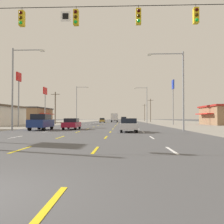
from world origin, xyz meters
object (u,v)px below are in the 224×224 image
at_px(box_truck_center_turn_farther, 114,117).
at_px(pole_sign_left_row_2, 45,95).
at_px(sedan_inner_right_nearest, 129,125).
at_px(streetlight_right_row_0, 179,84).
at_px(streetlight_left_row_0, 16,83).
at_px(hatchback_inner_left_midfar, 102,120).
at_px(streetlight_left_row_1, 78,102).
at_px(pole_sign_left_row_1, 19,87).
at_px(suv_inner_right_far, 124,119).
at_px(pole_sign_right_row_1, 173,91).
at_px(streetlight_right_row_1, 146,103).
at_px(sedan_inner_left_mid, 72,124).
at_px(suv_far_left_near, 41,122).

height_order(box_truck_center_turn_farther, pole_sign_left_row_2, pole_sign_left_row_2).
height_order(sedan_inner_right_nearest, pole_sign_left_row_2, pole_sign_left_row_2).
bearing_deg(streetlight_right_row_0, streetlight_left_row_0, -180.00).
height_order(box_truck_center_turn_farther, streetlight_left_row_0, streetlight_left_row_0).
xyz_separation_m(box_truck_center_turn_farther, streetlight_right_row_0, (9.48, -62.56, 3.59)).
distance_m(hatchback_inner_left_midfar, streetlight_left_row_1, 14.66).
bearing_deg(pole_sign_left_row_2, pole_sign_left_row_1, -84.51).
height_order(suv_inner_right_far, pole_sign_right_row_1, pole_sign_right_row_1).
distance_m(box_truck_center_turn_farther, streetlight_right_row_0, 63.37).
distance_m(streetlight_left_row_0, streetlight_right_row_1, 46.43).
relative_size(sedan_inner_left_mid, streetlight_right_row_0, 0.48).
xyz_separation_m(suv_inner_right_far, pole_sign_right_row_1, (11.04, -34.60, 6.58)).
bearing_deg(sedan_inner_right_nearest, streetlight_right_row_1, 82.18).
xyz_separation_m(suv_far_left_near, pole_sign_left_row_2, (-9.70, 32.48, 6.37)).
xyz_separation_m(pole_sign_left_row_1, pole_sign_right_row_1, (29.43, 15.34, 0.77)).
height_order(suv_far_left_near, suv_inner_right_far, same).
relative_size(hatchback_inner_left_midfar, box_truck_center_turn_farther, 0.54).
distance_m(sedan_inner_right_nearest, pole_sign_right_row_1, 33.10).
xyz_separation_m(hatchback_inner_left_midfar, pole_sign_left_row_1, (-11.14, -41.61, 6.05)).
bearing_deg(streetlight_right_row_0, box_truck_center_turn_farther, 98.61).
bearing_deg(sedan_inner_right_nearest, hatchback_inner_left_midfar, 97.33).
bearing_deg(suv_far_left_near, hatchback_inner_left_midfar, 86.24).
bearing_deg(pole_sign_left_row_2, streetlight_left_row_0, -78.29).
xyz_separation_m(suv_far_left_near, streetlight_right_row_1, (16.89, 40.71, 4.93)).
bearing_deg(suv_inner_right_far, box_truck_center_turn_farther, -179.45).
relative_size(suv_inner_right_far, pole_sign_left_row_1, 0.53).
bearing_deg(box_truck_center_turn_farther, sedan_inner_right_nearest, -86.94).
distance_m(suv_far_left_near, pole_sign_left_row_1, 14.81).
xyz_separation_m(sedan_inner_left_mid, suv_inner_right_far, (7.28, 59.31, 0.27)).
bearing_deg(streetlight_right_row_1, streetlight_left_row_1, 180.00).
height_order(streetlight_right_row_0, streetlight_right_row_1, streetlight_right_row_1).
distance_m(hatchback_inner_left_midfar, pole_sign_left_row_1, 43.50).
distance_m(suv_far_left_near, streetlight_left_row_1, 41.12).
relative_size(suv_inner_right_far, streetlight_left_row_0, 0.49).
xyz_separation_m(streetlight_left_row_0, streetlight_right_row_0, (19.45, 0.00, -0.29)).
bearing_deg(sedan_inner_left_mid, pole_sign_left_row_1, 139.88).
relative_size(box_truck_center_turn_farther, pole_sign_left_row_1, 0.77).
bearing_deg(streetlight_left_row_1, streetlight_right_row_0, -65.12).
bearing_deg(pole_sign_right_row_1, streetlight_left_row_0, -131.13).
bearing_deg(hatchback_inner_left_midfar, sedan_inner_right_nearest, -82.67).
relative_size(suv_far_left_near, streetlight_right_row_0, 0.53).
height_order(suv_far_left_near, box_truck_center_turn_farther, box_truck_center_turn_farther).
height_order(box_truck_center_turn_farther, streetlight_right_row_0, streetlight_right_row_0).
distance_m(suv_inner_right_far, pole_sign_left_row_1, 53.53).
distance_m(pole_sign_left_row_2, pole_sign_right_row_1, 32.02).
bearing_deg(pole_sign_left_row_2, suv_inner_right_far, 54.57).
bearing_deg(streetlight_right_row_1, box_truck_center_turn_farther, 115.13).
bearing_deg(pole_sign_left_row_2, streetlight_right_row_1, 17.20).
xyz_separation_m(pole_sign_left_row_1, streetlight_left_row_0, (4.98, -12.65, -1.11)).
xyz_separation_m(sedan_inner_right_nearest, suv_far_left_near, (-10.77, 3.86, 0.27)).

